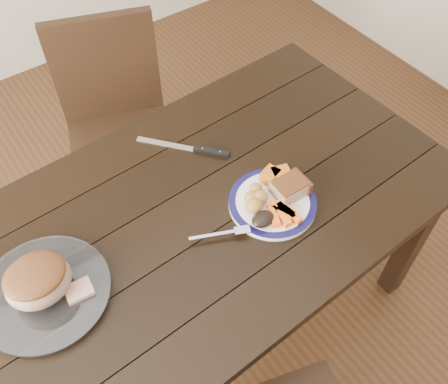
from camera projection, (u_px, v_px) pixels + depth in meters
ground at (206, 317)px, 2.08m from camera, size 4.00×4.00×0.00m
dining_table at (200, 228)px, 1.57m from camera, size 1.64×0.96×0.75m
chair_far at (117, 119)px, 2.07m from camera, size 0.54×0.55×0.93m
dinner_plate at (272, 203)px, 1.50m from camera, size 0.27×0.27×0.02m
plate_rim at (273, 201)px, 1.50m from camera, size 0.27×0.27×0.02m
serving_platter at (45, 293)px, 1.32m from camera, size 0.34×0.34×0.02m
pork_slice at (290, 188)px, 1.50m from camera, size 0.10×0.08×0.04m
roasted_potatoes at (255, 199)px, 1.47m from camera, size 0.09×0.09×0.05m
carrot_batons at (283, 213)px, 1.45m from camera, size 0.08×0.11×0.02m
pumpkin_wedges at (275, 175)px, 1.53m from camera, size 0.10×0.07×0.04m
dark_mushroom at (263, 219)px, 1.43m from camera, size 0.07×0.05×0.03m
fork at (224, 233)px, 1.42m from camera, size 0.17×0.09×0.00m
roast_joint at (38, 282)px, 1.27m from camera, size 0.17×0.15×0.11m
cut_slice at (79, 291)px, 1.30m from camera, size 0.08×0.06×0.02m
carving_knife at (200, 150)px, 1.64m from camera, size 0.22×0.26×0.01m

